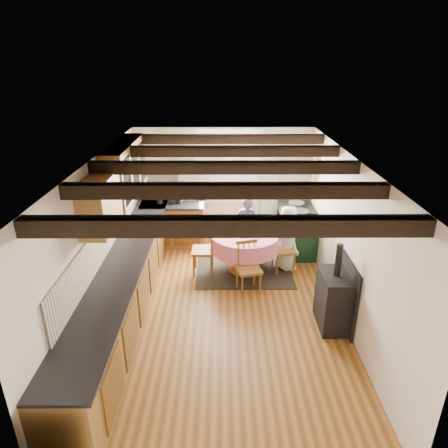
{
  "coord_description": "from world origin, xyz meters",
  "views": [
    {
      "loc": [
        -0.03,
        -5.18,
        3.67
      ],
      "look_at": [
        0.0,
        0.8,
        1.15
      ],
      "focal_mm": 31.78,
      "sensor_mm": 36.0,
      "label": 1
    }
  ],
  "objects_px": {
    "chair_near": "(249,268)",
    "chair_left": "(203,249)",
    "cast_iron_stove": "(335,286)",
    "child_right": "(287,238)",
    "aga_range": "(297,230)",
    "dining_table": "(244,252)",
    "chair_right": "(284,248)",
    "child_far": "(247,226)",
    "cup": "(251,230)"
  },
  "relations": [
    {
      "from": "chair_near",
      "to": "chair_left",
      "type": "height_order",
      "value": "chair_left"
    },
    {
      "from": "chair_left",
      "to": "cast_iron_stove",
      "type": "bearing_deg",
      "value": 52.16
    },
    {
      "from": "chair_left",
      "to": "child_right",
      "type": "bearing_deg",
      "value": 97.12
    },
    {
      "from": "aga_range",
      "to": "cast_iron_stove",
      "type": "relative_size",
      "value": 0.78
    },
    {
      "from": "dining_table",
      "to": "chair_right",
      "type": "bearing_deg",
      "value": -1.68
    },
    {
      "from": "aga_range",
      "to": "child_far",
      "type": "height_order",
      "value": "child_far"
    },
    {
      "from": "chair_right",
      "to": "aga_range",
      "type": "distance_m",
      "value": 0.89
    },
    {
      "from": "chair_right",
      "to": "child_right",
      "type": "xyz_separation_m",
      "value": [
        0.07,
        0.12,
        0.13
      ]
    },
    {
      "from": "chair_right",
      "to": "child_far",
      "type": "xyz_separation_m",
      "value": [
        -0.64,
        0.69,
        0.13
      ]
    },
    {
      "from": "chair_left",
      "to": "cup",
      "type": "bearing_deg",
      "value": 98.42
    },
    {
      "from": "aga_range",
      "to": "child_right",
      "type": "height_order",
      "value": "child_right"
    },
    {
      "from": "dining_table",
      "to": "aga_range",
      "type": "height_order",
      "value": "aga_range"
    },
    {
      "from": "chair_right",
      "to": "cup",
      "type": "distance_m",
      "value": 0.69
    },
    {
      "from": "dining_table",
      "to": "cup",
      "type": "relative_size",
      "value": 11.66
    },
    {
      "from": "chair_left",
      "to": "dining_table",
      "type": "bearing_deg",
      "value": 95.9
    },
    {
      "from": "chair_near",
      "to": "chair_right",
      "type": "distance_m",
      "value": 0.98
    },
    {
      "from": "chair_left",
      "to": "child_right",
      "type": "xyz_separation_m",
      "value": [
        1.54,
        0.17,
        0.13
      ]
    },
    {
      "from": "aga_range",
      "to": "cast_iron_stove",
      "type": "height_order",
      "value": "cast_iron_stove"
    },
    {
      "from": "chair_left",
      "to": "cup",
      "type": "xyz_separation_m",
      "value": [
        0.87,
        0.12,
        0.32
      ]
    },
    {
      "from": "aga_range",
      "to": "child_far",
      "type": "relative_size",
      "value": 0.85
    },
    {
      "from": "dining_table",
      "to": "chair_right",
      "type": "distance_m",
      "value": 0.72
    },
    {
      "from": "aga_range",
      "to": "cast_iron_stove",
      "type": "bearing_deg",
      "value": -87.4
    },
    {
      "from": "chair_right",
      "to": "aga_range",
      "type": "height_order",
      "value": "chair_right"
    },
    {
      "from": "cup",
      "to": "aga_range",
      "type": "bearing_deg",
      "value": 36.83
    },
    {
      "from": "cast_iron_stove",
      "to": "aga_range",
      "type": "bearing_deg",
      "value": 92.6
    },
    {
      "from": "child_far",
      "to": "child_right",
      "type": "height_order",
      "value": "child_right"
    },
    {
      "from": "dining_table",
      "to": "child_right",
      "type": "height_order",
      "value": "child_right"
    },
    {
      "from": "chair_left",
      "to": "child_far",
      "type": "xyz_separation_m",
      "value": [
        0.83,
        0.74,
        0.12
      ]
    },
    {
      "from": "dining_table",
      "to": "chair_near",
      "type": "xyz_separation_m",
      "value": [
        0.03,
        -0.72,
        0.07
      ]
    },
    {
      "from": "cast_iron_stove",
      "to": "cup",
      "type": "relative_size",
      "value": 12.36
    },
    {
      "from": "dining_table",
      "to": "child_right",
      "type": "bearing_deg",
      "value": 7.48
    },
    {
      "from": "chair_right",
      "to": "chair_near",
      "type": "bearing_deg",
      "value": 128.77
    },
    {
      "from": "dining_table",
      "to": "cast_iron_stove",
      "type": "distance_m",
      "value": 2.05
    },
    {
      "from": "chair_right",
      "to": "child_right",
      "type": "bearing_deg",
      "value": -35.52
    },
    {
      "from": "chair_near",
      "to": "aga_range",
      "type": "relative_size",
      "value": 0.87
    },
    {
      "from": "child_far",
      "to": "child_right",
      "type": "bearing_deg",
      "value": 152.18
    },
    {
      "from": "child_far",
      "to": "cup",
      "type": "distance_m",
      "value": 0.65
    },
    {
      "from": "child_far",
      "to": "dining_table",
      "type": "bearing_deg",
      "value": 94.58
    },
    {
      "from": "dining_table",
      "to": "cup",
      "type": "bearing_deg",
      "value": 23.38
    },
    {
      "from": "aga_range",
      "to": "cup",
      "type": "bearing_deg",
      "value": -143.17
    },
    {
      "from": "aga_range",
      "to": "cup",
      "type": "xyz_separation_m",
      "value": [
        -0.98,
        -0.73,
        0.33
      ]
    },
    {
      "from": "chair_right",
      "to": "cup",
      "type": "relative_size",
      "value": 8.97
    },
    {
      "from": "cast_iron_stove",
      "to": "child_right",
      "type": "height_order",
      "value": "cast_iron_stove"
    },
    {
      "from": "dining_table",
      "to": "chair_right",
      "type": "xyz_separation_m",
      "value": [
        0.72,
        -0.02,
        0.1
      ]
    },
    {
      "from": "cast_iron_stove",
      "to": "child_right",
      "type": "distance_m",
      "value": 1.79
    },
    {
      "from": "dining_table",
      "to": "cast_iron_stove",
      "type": "xyz_separation_m",
      "value": [
        1.2,
        -1.64,
        0.28
      ]
    },
    {
      "from": "chair_left",
      "to": "aga_range",
      "type": "height_order",
      "value": "chair_left"
    },
    {
      "from": "cast_iron_stove",
      "to": "child_right",
      "type": "xyz_separation_m",
      "value": [
        -0.42,
        1.74,
        -0.05
      ]
    },
    {
      "from": "aga_range",
      "to": "cup",
      "type": "height_order",
      "value": "aga_range"
    },
    {
      "from": "aga_range",
      "to": "dining_table",
      "type": "bearing_deg",
      "value": -144.39
    }
  ]
}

